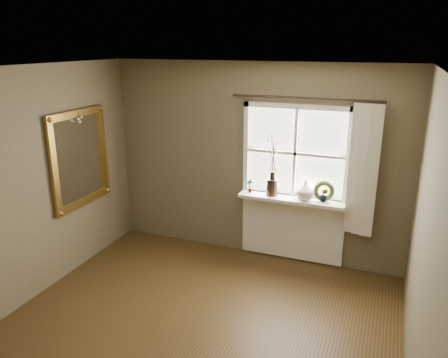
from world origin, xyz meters
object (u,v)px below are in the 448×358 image
Objects in this scene: cream_vase at (305,190)px; gilt_mirror at (80,158)px; dark_jug at (272,187)px; wreath at (324,193)px.

gilt_mirror is (-2.69, -0.92, 0.38)m from cream_vase.
dark_jug is at bearing 22.15° from gilt_mirror.
cream_vase is 0.23m from wreath.
gilt_mirror reaches higher than cream_vase.
dark_jug is 0.84× the size of wreath.
dark_jug is 0.18× the size of gilt_mirror.
cream_vase is at bearing 18.89° from gilt_mirror.
wreath is (0.65, 0.04, -0.01)m from dark_jug.
wreath reaches higher than dark_jug.
wreath is at bearing 18.23° from gilt_mirror.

